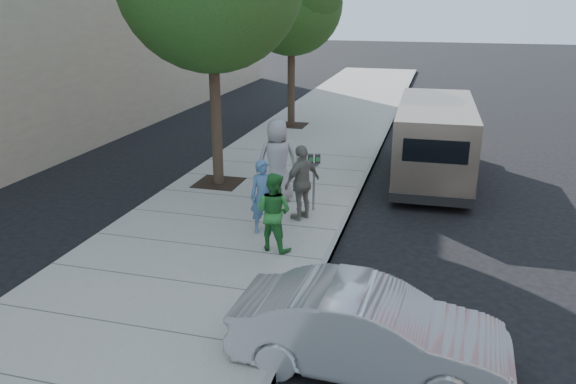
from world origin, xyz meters
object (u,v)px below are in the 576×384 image
at_px(van, 434,140).
at_px(sedan, 369,331).
at_px(person_green_shirt, 274,212).
at_px(person_gray_shirt, 277,161).
at_px(person_striped_polo, 302,182).
at_px(person_officer, 263,196).
at_px(parking_meter, 314,170).

xyz_separation_m(van, sedan, (-0.59, -9.15, -0.54)).
relative_size(person_green_shirt, person_gray_shirt, 0.77).
xyz_separation_m(person_green_shirt, person_striped_polo, (0.14, 1.73, 0.07)).
distance_m(person_officer, person_gray_shirt, 1.97).
relative_size(sedan, person_officer, 2.38).
distance_m(person_officer, person_green_shirt, 0.92).
xyz_separation_m(sedan, person_gray_shirt, (-3.01, 5.90, 0.55)).
distance_m(sedan, person_green_shirt, 3.92).
bearing_deg(person_gray_shirt, person_striped_polo, 103.37).
relative_size(parking_meter, van, 0.23).
bearing_deg(person_officer, person_gray_shirt, 69.14).
height_order(van, person_gray_shirt, person_gray_shirt).
xyz_separation_m(parking_meter, van, (2.60, 3.66, 0.03)).
bearing_deg(person_striped_polo, person_gray_shirt, -107.46).
bearing_deg(person_striped_polo, parking_meter, -160.59).
bearing_deg(sedan, person_gray_shirt, 28.95).
bearing_deg(person_green_shirt, person_striped_polo, -78.84).
height_order(sedan, person_green_shirt, person_green_shirt).
distance_m(sedan, person_striped_polo, 5.36).
distance_m(person_gray_shirt, person_striped_polo, 1.34).
height_order(van, person_officer, van).
relative_size(van, person_officer, 3.77).
xyz_separation_m(sedan, person_green_shirt, (-2.29, 3.16, 0.32)).
bearing_deg(person_officer, person_striped_polo, 28.59).
distance_m(parking_meter, person_officer, 1.71).
height_order(parking_meter, person_officer, person_officer).
xyz_separation_m(van, person_striped_polo, (-2.73, -4.26, -0.15)).
bearing_deg(person_green_shirt, parking_meter, -80.83).
height_order(parking_meter, person_green_shirt, person_green_shirt).
bearing_deg(person_striped_polo, person_officer, -1.10).
bearing_deg(sedan, van, -1.76).
xyz_separation_m(van, person_green_shirt, (-2.87, -5.99, -0.22)).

